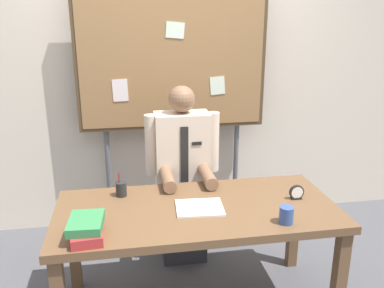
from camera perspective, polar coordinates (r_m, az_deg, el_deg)
name	(u,v)px	position (r m, az deg, el deg)	size (l,w,h in m)	color
back_wall	(170,75)	(3.60, -3.09, 9.62)	(6.40, 0.08, 2.70)	beige
desk	(197,219)	(2.57, 0.71, -10.48)	(1.73, 0.79, 0.72)	brown
person	(183,182)	(3.12, -1.33, -5.34)	(0.55, 0.56, 1.37)	#2D2D33
bulletin_board	(173,60)	(3.38, -2.72, 11.67)	(1.56, 0.09, 2.12)	#4C3823
book_stack	(86,228)	(2.28, -14.54, -11.26)	(0.19, 0.30, 0.10)	#B22D2D
open_notebook	(199,208)	(2.52, 1.05, -8.88)	(0.29, 0.24, 0.01)	silver
desk_clock	(297,193)	(2.71, 14.41, -6.63)	(0.09, 0.04, 0.09)	black
coffee_mug	(286,215)	(2.40, 13.04, -9.64)	(0.08, 0.08, 0.10)	#334C8C
pen_holder	(121,189)	(2.70, -9.87, -6.20)	(0.07, 0.07, 0.16)	#262626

